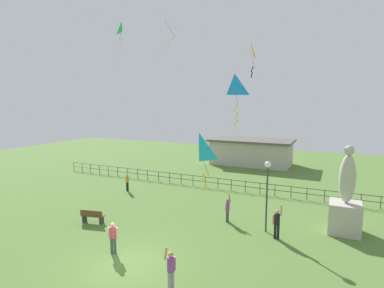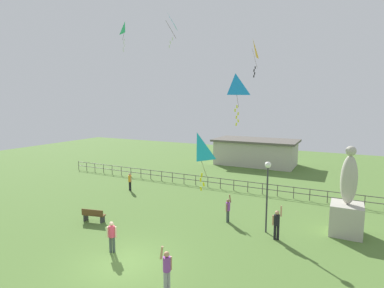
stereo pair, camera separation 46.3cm
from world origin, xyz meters
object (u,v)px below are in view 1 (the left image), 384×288
object	(u,v)px
kite_4	(250,50)
person_1	(228,208)
person_0	(171,268)
person_2	(277,222)
park_bench	(92,216)
person_4	(113,236)
lamppost	(267,181)
kite_0	(122,29)
statue_monument	(345,206)
kite_3	(165,21)
kite_2	(199,149)
kite_1	(235,87)
person_3	(127,181)

from	to	relation	value
kite_4	person_1	bearing A→B (deg)	-85.07
person_0	person_1	distance (m)	7.95
person_2	kite_4	bearing A→B (deg)	116.56
park_bench	person_0	size ratio (longest dim) A/B	0.79
person_4	person_0	bearing A→B (deg)	-19.68
lamppost	kite_0	world-z (taller)	kite_0
person_2	lamppost	bearing A→B (deg)	136.00
person_2	person_4	bearing A→B (deg)	-143.53
lamppost	kite_4	xyz separation A→B (m)	(-3.10, 6.99, 8.60)
statue_monument	person_4	bearing A→B (deg)	-143.37
park_bench	kite_3	bearing A→B (deg)	34.48
person_1	kite_2	xyz separation A→B (m)	(0.11, -4.71, 4.47)
person_4	kite_3	xyz separation A→B (m)	(0.09, 5.28, 11.54)
person_0	kite_1	xyz separation A→B (m)	(-0.33, 8.91, 7.58)
lamppost	kite_3	world-z (taller)	kite_3
kite_0	kite_3	world-z (taller)	kite_0
kite_3	person_2	bearing A→B (deg)	-0.12
kite_0	person_2	bearing A→B (deg)	-18.02
park_bench	kite_3	size ratio (longest dim) A/B	0.71
person_4	kite_3	distance (m)	12.69
lamppost	person_4	world-z (taller)	lamppost
kite_2	person_4	bearing A→B (deg)	-156.29
kite_1	kite_2	world-z (taller)	kite_1
kite_1	kite_2	size ratio (longest dim) A/B	1.22
person_3	kite_2	bearing A→B (deg)	-36.75
person_1	kite_3	xyz separation A→B (m)	(-3.75, -1.16, 11.58)
person_2	person_4	size ratio (longest dim) A/B	1.21
statue_monument	kite_2	xyz separation A→B (m)	(-6.60, -6.11, 3.76)
person_1	kite_0	xyz separation A→B (m)	(-10.47, 3.30, 12.70)
person_2	kite_1	xyz separation A→B (m)	(-3.29, 2.14, 7.58)
person_3	kite_3	size ratio (longest dim) A/B	0.71
person_0	person_4	bearing A→B (deg)	160.32
statue_monument	person_1	xyz separation A→B (m)	(-6.71, -1.40, -0.70)
kite_0	kite_1	size ratio (longest dim) A/B	0.76
lamppost	person_0	distance (m)	8.09
kite_1	person_3	bearing A→B (deg)	169.27
lamppost	park_bench	size ratio (longest dim) A/B	2.72
statue_monument	kite_0	bearing A→B (deg)	173.68
person_3	kite_4	bearing A→B (deg)	21.16
statue_monument	lamppost	world-z (taller)	statue_monument
kite_0	kite_4	world-z (taller)	kite_0
kite_2	kite_3	xyz separation A→B (m)	(-3.86, 3.55, 7.12)
kite_2	kite_3	bearing A→B (deg)	137.36
person_4	kite_1	size ratio (longest dim) A/B	0.50
park_bench	person_4	xyz separation A→B (m)	(3.83, -2.59, 0.47)
person_1	person_4	distance (m)	7.50
person_0	park_bench	bearing A→B (deg)	152.96
person_3	kite_1	xyz separation A→B (m)	(10.06, -1.91, 7.68)
kite_3	park_bench	bearing A→B (deg)	-145.52
kite_4	park_bench	bearing A→B (deg)	-124.33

